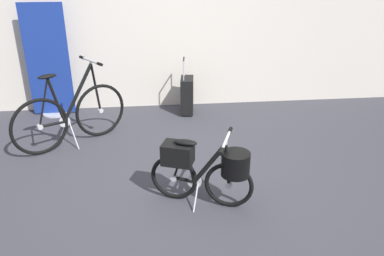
{
  "coord_description": "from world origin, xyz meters",
  "views": [
    {
      "loc": [
        -0.37,
        -3.39,
        2.15
      ],
      "look_at": [
        0.02,
        0.21,
        0.55
      ],
      "focal_mm": 36.25,
      "sensor_mm": 36.0,
      "label": 1
    }
  ],
  "objects_px": {
    "display_bike_left": "(71,115)",
    "rolling_suitcase": "(187,95)",
    "folding_bike_foreground": "(206,167)",
    "floor_banner_stand": "(49,67)"
  },
  "relations": [
    {
      "from": "floor_banner_stand",
      "to": "folding_bike_foreground",
      "type": "bearing_deg",
      "value": -52.7
    },
    {
      "from": "folding_bike_foreground",
      "to": "display_bike_left",
      "type": "relative_size",
      "value": 0.76
    },
    {
      "from": "display_bike_left",
      "to": "rolling_suitcase",
      "type": "height_order",
      "value": "display_bike_left"
    },
    {
      "from": "display_bike_left",
      "to": "rolling_suitcase",
      "type": "bearing_deg",
      "value": 30.99
    },
    {
      "from": "rolling_suitcase",
      "to": "folding_bike_foreground",
      "type": "bearing_deg",
      "value": -91.2
    },
    {
      "from": "floor_banner_stand",
      "to": "rolling_suitcase",
      "type": "xyz_separation_m",
      "value": [
        1.96,
        -0.16,
        -0.43
      ]
    },
    {
      "from": "folding_bike_foreground",
      "to": "rolling_suitcase",
      "type": "bearing_deg",
      "value": 88.8
    },
    {
      "from": "display_bike_left",
      "to": "rolling_suitcase",
      "type": "xyz_separation_m",
      "value": [
        1.51,
        0.9,
        -0.1
      ]
    },
    {
      "from": "folding_bike_foreground",
      "to": "rolling_suitcase",
      "type": "relative_size",
      "value": 1.13
    },
    {
      "from": "display_bike_left",
      "to": "rolling_suitcase",
      "type": "distance_m",
      "value": 1.76
    }
  ]
}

